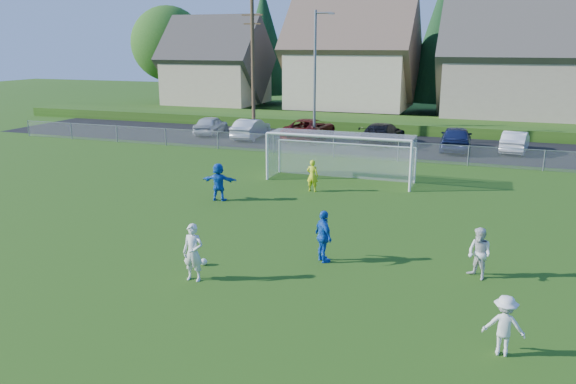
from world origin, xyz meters
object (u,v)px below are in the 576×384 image
player_blue_a (324,236)px  car_b (251,129)px  car_e (456,138)px  car_c (309,129)px  car_f (515,142)px  player_white_a (193,253)px  soccer_goal (341,150)px  player_white_c (504,325)px  car_a (211,125)px  player_white_b (479,254)px  car_d (383,134)px  player_blue_b (219,182)px  goalkeeper (312,176)px  soccer_ball (204,262)px

player_blue_a → car_b: size_ratio=0.39×
player_blue_a → car_e: size_ratio=0.36×
car_c → car_f: bearing=-178.0°
player_white_a → soccer_goal: (0.96, 13.68, 0.75)m
player_white_c → car_a: (-20.98, 26.43, 0.00)m
player_white_c → car_a: bearing=-51.1°
player_white_b → car_c: size_ratio=0.28×
player_white_a → car_f: size_ratio=0.42×
car_d → soccer_goal: soccer_goal is taller
car_b → soccer_goal: (9.61, -10.64, 0.89)m
player_white_b → player_blue_b: 12.37m
car_e → car_d: bearing=-10.6°
player_blue_b → soccer_goal: 6.95m
player_blue_a → goalkeeper: (-2.99, 8.42, -0.09)m
goalkeeper → car_b: 15.89m
goalkeeper → soccer_goal: bearing=-103.9°
player_white_b → player_blue_a: size_ratio=0.91×
player_white_a → car_e: 25.11m
car_c → car_e: bearing=177.9°
soccer_ball → player_white_c: size_ratio=0.15×
soccer_ball → car_f: (9.91, 24.01, 0.58)m
goalkeeper → car_d: bearing=-91.0°
player_white_a → player_blue_a: bearing=38.6°
player_blue_a → car_b: bearing=-13.4°
player_white_b → soccer_goal: size_ratio=0.21×
player_white_c → car_f: (1.02, 26.46, -0.03)m
car_b → car_d: bearing=-177.1°
goalkeeper → car_a: (-12.61, 13.97, -0.05)m
soccer_ball → car_f: car_f is taller
goalkeeper → soccer_goal: soccer_goal is taller
player_blue_a → player_white_b: bearing=-128.6°
car_b → car_d: car_d is taller
player_blue_b → soccer_goal: bearing=-134.7°
player_blue_a → car_f: (6.41, 22.43, -0.17)m
car_e → car_a: bearing=-4.4°
player_white_b → player_white_c: (0.65, -4.32, -0.07)m
player_blue_b → player_white_b: bearing=148.0°
car_f → soccer_goal: 14.40m
player_blue_a → soccer_goal: (-2.26, 10.97, 0.77)m
soccer_ball → player_blue_a: (3.50, 1.58, 0.75)m
player_blue_b → goalkeeper: (3.48, 2.92, -0.09)m
goalkeeper → car_e: (5.75, 13.26, 0.06)m
goalkeeper → car_b: (-8.87, 13.19, -0.03)m
soccer_ball → car_e: size_ratio=0.05×
goalkeeper → car_f: goalkeeper is taller
player_white_a → soccer_goal: 13.74m
player_white_b → car_d: player_white_b is taller
player_blue_a → player_blue_b: (-6.47, 5.50, -0.01)m
soccer_ball → player_blue_a: bearing=24.3°
car_e → soccer_goal: (-5.02, -10.71, 0.80)m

